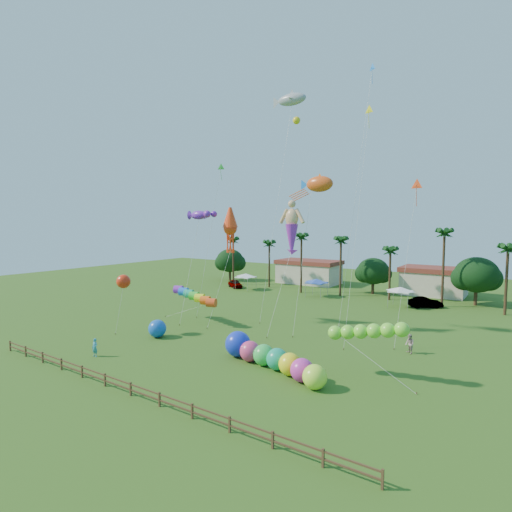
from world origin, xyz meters
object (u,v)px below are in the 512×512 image
Objects in this scene: spectator_a at (95,348)px; spectator_b at (410,344)px; blue_ball at (157,329)px; car_b at (425,302)px; caterpillar_inflatable at (269,357)px; car_a at (235,284)px.

spectator_b is at bearing 29.56° from spectator_a.
blue_ball reaches higher than spectator_b.
blue_ball reaches higher than car_b.
spectator_b is at bearing 65.67° from caterpillar_inflatable.
car_a is 34.31m from car_b.
car_a is 43.42m from caterpillar_inflatable.
car_a is 0.38× the size of caterpillar_inflatable.
spectator_a is at bearing -97.24° from spectator_b.
car_b is at bearing 95.53° from caterpillar_inflatable.
car_b is at bearing 56.36° from spectator_a.
spectator_b is at bearing 22.13° from blue_ball.
car_a is 2.35× the size of spectator_b.
spectator_a is 0.15× the size of caterpillar_inflatable.
car_a is at bearing 113.02° from blue_ball.
car_a is 41.52m from spectator_a.
spectator_b is 25.90m from blue_ball.
car_b is at bearing 144.73° from spectator_b.
blue_ball is at bearing -110.98° from spectator_b.
caterpillar_inflatable is (15.04, 6.53, 0.14)m from spectator_a.
spectator_b is (23.97, 17.34, 0.08)m from spectator_a.
spectator_a is at bearing -89.89° from blue_ball.
car_b is 38.77m from blue_ball.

